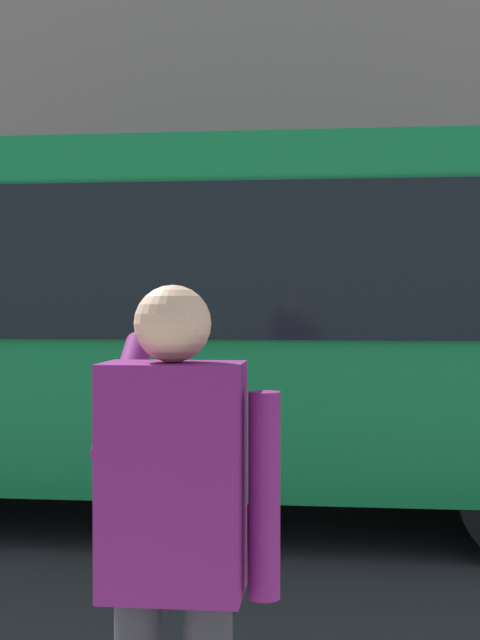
{
  "coord_description": "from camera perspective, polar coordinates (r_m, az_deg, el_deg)",
  "views": [
    {
      "loc": [
        -0.21,
        7.35,
        1.79
      ],
      "look_at": [
        0.58,
        0.15,
        1.66
      ],
      "focal_mm": 48.6,
      "sensor_mm": 36.0,
      "label": 1
    }
  ],
  "objects": [
    {
      "name": "ground_plane",
      "position": [
        7.57,
        4.57,
        -12.69
      ],
      "size": [
        60.0,
        60.0,
        0.0
      ],
      "primitive_type": "plane",
      "color": "#232326"
    },
    {
      "name": "pedestrian_photographer",
      "position": [
        2.54,
        -4.32,
        -13.87
      ],
      "size": [
        0.53,
        0.52,
        1.7
      ],
      "color": "#2D2D33",
      "rests_on": "sidewalk_curb"
    },
    {
      "name": "red_bus",
      "position": [
        7.4,
        -6.9,
        0.16
      ],
      "size": [
        9.05,
        2.54,
        3.08
      ],
      "color": "#0F7238",
      "rests_on": "ground_plane"
    },
    {
      "name": "building_facade_far",
      "position": [
        14.76,
        5.45,
        17.53
      ],
      "size": [
        28.0,
        1.55,
        12.0
      ],
      "color": "gray",
      "rests_on": "ground_plane"
    }
  ]
}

